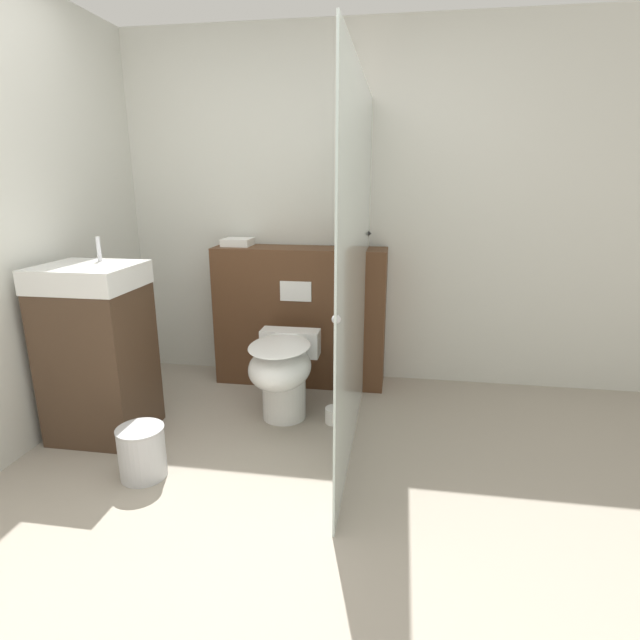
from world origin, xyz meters
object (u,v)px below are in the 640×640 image
(waste_bin, at_px, (142,452))
(toilet, at_px, (282,371))
(sink_vanity, at_px, (98,352))
(hair_drier, at_px, (357,234))

(waste_bin, bearing_deg, toilet, 52.68)
(toilet, xyz_separation_m, sink_vanity, (-1.01, -0.34, 0.19))
(sink_vanity, height_order, hair_drier, sink_vanity)
(toilet, distance_m, hair_drier, 1.10)
(hair_drier, xyz_separation_m, waste_bin, (-0.95, -1.41, -0.97))
(hair_drier, bearing_deg, waste_bin, -123.99)
(sink_vanity, xyz_separation_m, hair_drier, (1.40, 1.01, 0.60))
(toilet, xyz_separation_m, hair_drier, (0.39, 0.67, 0.78))
(toilet, relative_size, sink_vanity, 0.53)
(sink_vanity, xyz_separation_m, waste_bin, (0.45, -0.40, -0.38))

